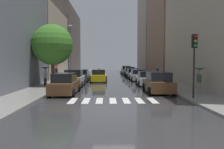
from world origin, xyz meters
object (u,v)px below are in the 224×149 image
street_tree_left (52,45)px  traffic_light_right_corner (194,52)px  pedestrian_by_kerb (199,75)px  pedestrian_far_side (56,69)px  parked_car_right_fifth (130,71)px  parked_car_left_third (82,76)px  parked_car_right_fourth (133,73)px  pedestrian_foreground (157,73)px  taxi_midroad (99,76)px  parked_car_right_sixth (126,70)px  pedestrian_near_tree (45,73)px  parked_car_left_second (74,79)px  parked_car_left_nearest (65,84)px  parked_car_right_nearest (158,83)px  parked_car_right_third (138,75)px  parked_car_right_second (146,79)px  lamp_post_left (70,48)px

street_tree_left → traffic_light_right_corner: size_ratio=1.48×
pedestrian_by_kerb → pedestrian_far_side: 17.05m
parked_car_right_fifth → traffic_light_right_corner: 27.45m
street_tree_left → parked_car_left_third: bearing=71.3°
parked_car_right_fourth → pedestrian_foreground: pedestrian_foreground is taller
taxi_midroad → pedestrian_by_kerb: pedestrian_by_kerb is taller
parked_car_right_sixth → pedestrian_foreground: 18.15m
pedestrian_foreground → pedestrian_near_tree: size_ratio=0.96×
parked_car_left_second → pedestrian_near_tree: pedestrian_near_tree is taller
parked_car_left_third → taxi_midroad: 2.53m
parked_car_left_nearest → parked_car_right_fifth: (7.78, 24.06, -0.01)m
parked_car_left_nearest → parked_car_right_fourth: 20.06m
parked_car_left_third → parked_car_right_nearest: bearing=-145.3°
parked_car_right_sixth → parked_car_left_nearest: bearing=164.6°
parked_car_right_third → traffic_light_right_corner: traffic_light_right_corner is taller
parked_car_right_sixth → taxi_midroad: taxi_midroad is taller
pedestrian_near_tree → parked_car_right_third: bearing=-126.1°
parked_car_left_nearest → pedestrian_far_side: bearing=17.9°
parked_car_left_third → parked_car_right_nearest: 13.71m
traffic_light_right_corner → pedestrian_by_kerb: bearing=60.6°
parked_car_right_third → pedestrian_near_tree: 13.29m
parked_car_right_third → pedestrian_far_side: bearing=106.7°
traffic_light_right_corner → parked_car_right_second: bearing=99.0°
parked_car_right_second → pedestrian_foreground: bearing=-23.3°
parked_car_right_nearest → street_tree_left: 11.56m
parked_car_right_fourth → parked_car_right_fifth: size_ratio=0.94×
parked_car_right_third → lamp_post_left: bearing=85.7°
parked_car_right_nearest → traffic_light_right_corner: 4.89m
taxi_midroad → lamp_post_left: 6.12m
pedestrian_by_kerb → street_tree_left: (-13.01, 5.79, 2.83)m
parked_car_left_second → lamp_post_left: 9.03m
parked_car_right_sixth → pedestrian_foreground: (2.69, -17.94, 0.30)m
pedestrian_far_side → street_tree_left: 5.21m
parked_car_left_nearest → parked_car_left_second: (-0.08, 5.49, 0.03)m
parked_car_left_nearest → parked_car_right_fourth: bearing=-21.4°
parked_car_left_second → parked_car_left_third: size_ratio=0.85×
parked_car_right_second → pedestrian_far_side: bearing=74.2°
parked_car_right_nearest → traffic_light_right_corner: size_ratio=1.07×
parked_car_right_second → parked_car_right_fourth: (-0.05, 12.25, -0.01)m
parked_car_right_third → pedestrian_far_side: size_ratio=2.23×
parked_car_right_nearest → parked_car_right_sixth: 28.87m
pedestrian_foreground → parked_car_right_nearest: bearing=29.2°
pedestrian_foreground → parked_car_right_sixth: bearing=-129.4°
parked_car_right_fifth → taxi_midroad: bearing=157.5°
parked_car_right_sixth → pedestrian_near_tree: size_ratio=2.34×
parked_car_left_third → traffic_light_right_corner: traffic_light_right_corner is taller
street_tree_left → lamp_post_left: 8.32m
parked_car_right_fifth → pedestrian_far_side: size_ratio=2.16×
parked_car_left_third → pedestrian_near_tree: 7.78m
parked_car_left_nearest → lamp_post_left: 14.17m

